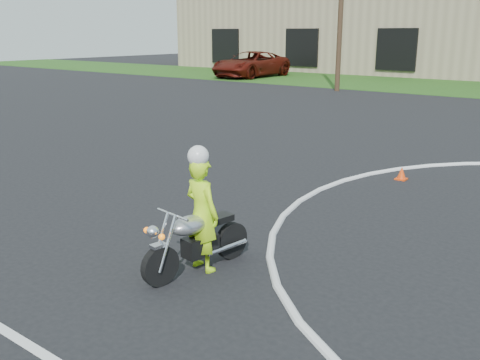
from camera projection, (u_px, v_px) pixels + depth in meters
The scene contains 4 objects.
primary_motorcycle at pixel (196, 240), 7.37m from camera, with size 0.68×1.83×0.96m.
rider_primary_grp at pixel (202, 211), 7.37m from camera, with size 0.64×0.47×1.79m.
pickup_grp at pixel (251, 64), 39.32m from camera, with size 3.11×6.71×1.86m.
warehouse at pixel (412, 21), 45.49m from camera, with size 41.00×17.00×8.30m.
Camera 1 is at (-0.74, -6.61, 3.25)m, focal length 40.00 mm.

